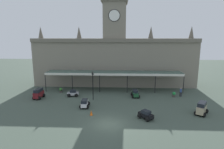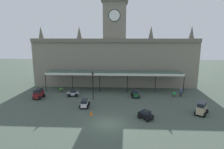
% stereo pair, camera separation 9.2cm
% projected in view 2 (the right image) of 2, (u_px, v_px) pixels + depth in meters
% --- Properties ---
extents(ground_plane, '(140.00, 140.00, 0.00)m').
position_uv_depth(ground_plane, '(109.00, 124.00, 23.36)').
color(ground_plane, '#425044').
extents(station_building, '(35.29, 6.24, 18.87)m').
position_uv_depth(station_building, '(115.00, 58.00, 42.13)').
color(station_building, gray).
rests_on(station_building, ground).
extents(entrance_canopy, '(27.24, 3.26, 3.90)m').
position_uv_depth(entrance_canopy, '(114.00, 73.00, 37.36)').
color(entrance_canopy, '#38564C').
rests_on(entrance_canopy, ground).
extents(car_beige_van, '(2.39, 2.58, 1.77)m').
position_uv_depth(car_beige_van, '(202.00, 109.00, 26.19)').
color(car_beige_van, tan).
rests_on(car_beige_van, ground).
extents(car_maroon_van, '(1.67, 2.44, 1.77)m').
position_uv_depth(car_maroon_van, '(39.00, 94.00, 33.10)').
color(car_maroon_van, maroon).
rests_on(car_maroon_van, ground).
extents(car_green_estate, '(1.65, 2.31, 1.27)m').
position_uv_depth(car_green_estate, '(135.00, 94.00, 33.97)').
color(car_green_estate, '#1E512D').
rests_on(car_green_estate, ground).
extents(car_white_estate, '(1.62, 2.29, 1.27)m').
position_uv_depth(car_white_estate, '(85.00, 104.00, 28.95)').
color(car_white_estate, silver).
rests_on(car_white_estate, ground).
extents(car_silver_sedan, '(2.12, 1.64, 1.19)m').
position_uv_depth(car_silver_sedan, '(73.00, 94.00, 34.31)').
color(car_silver_sedan, '#B2B5BA').
rests_on(car_silver_sedan, ground).
extents(car_black_sedan, '(2.20, 2.23, 1.19)m').
position_uv_depth(car_black_sedan, '(146.00, 115.00, 24.76)').
color(car_black_sedan, black).
rests_on(car_black_sedan, ground).
extents(pedestrian_beside_cars, '(0.37, 0.34, 1.67)m').
position_uv_depth(pedestrian_beside_cars, '(181.00, 92.00, 34.06)').
color(pedestrian_beside_cars, black).
rests_on(pedestrian_beside_cars, ground).
extents(victorian_lamppost, '(0.30, 0.30, 5.03)m').
position_uv_depth(victorian_lamppost, '(93.00, 82.00, 31.91)').
color(victorian_lamppost, black).
rests_on(victorian_lamppost, ground).
extents(traffic_cone, '(0.40, 0.40, 0.72)m').
position_uv_depth(traffic_cone, '(91.00, 113.00, 25.96)').
color(traffic_cone, orange).
rests_on(traffic_cone, ground).
extents(planter_by_canopy, '(0.60, 0.60, 0.96)m').
position_uv_depth(planter_by_canopy, '(61.00, 90.00, 36.71)').
color(planter_by_canopy, '#47423D').
rests_on(planter_by_canopy, ground).
extents(planter_near_kerb, '(0.60, 0.60, 0.96)m').
position_uv_depth(planter_near_kerb, '(174.00, 94.00, 33.85)').
color(planter_near_kerb, '#47423D').
rests_on(planter_near_kerb, ground).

